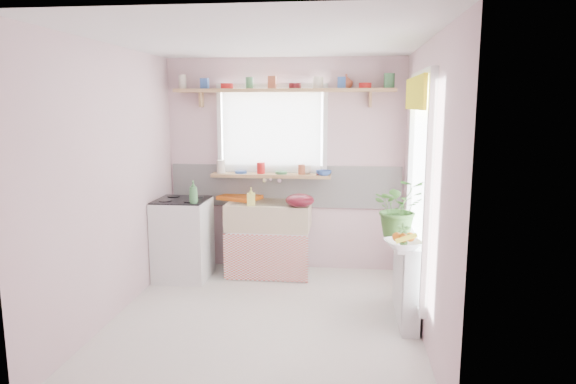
# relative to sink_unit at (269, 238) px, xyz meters

# --- Properties ---
(room) EXTENTS (3.20, 3.20, 3.20)m
(room) POSITION_rel_sink_unit_xyz_m (0.81, -0.43, 0.94)
(room) COLOR silver
(room) RESTS_ON ground
(sink_unit) EXTENTS (0.95, 0.65, 1.11)m
(sink_unit) POSITION_rel_sink_unit_xyz_m (0.00, 0.00, 0.00)
(sink_unit) COLOR white
(sink_unit) RESTS_ON ground
(cooker) EXTENTS (0.58, 0.58, 0.93)m
(cooker) POSITION_rel_sink_unit_xyz_m (-0.95, -0.24, 0.03)
(cooker) COLOR white
(cooker) RESTS_ON ground
(radiator_ledge) EXTENTS (0.22, 0.95, 0.78)m
(radiator_ledge) POSITION_rel_sink_unit_xyz_m (1.45, -1.09, -0.03)
(radiator_ledge) COLOR white
(radiator_ledge) RESTS_ON ground
(windowsill) EXTENTS (1.40, 0.22, 0.04)m
(windowsill) POSITION_rel_sink_unit_xyz_m (-0.00, 0.19, 0.71)
(windowsill) COLOR tan
(windowsill) RESTS_ON room
(pine_shelf) EXTENTS (2.52, 0.24, 0.04)m
(pine_shelf) POSITION_rel_sink_unit_xyz_m (0.15, 0.18, 1.69)
(pine_shelf) COLOR tan
(pine_shelf) RESTS_ON room
(shelf_crockery) EXTENTS (2.47, 0.11, 0.12)m
(shelf_crockery) POSITION_rel_sink_unit_xyz_m (0.13, 0.18, 1.76)
(shelf_crockery) COLOR silver
(shelf_crockery) RESTS_ON pine_shelf
(sill_crockery) EXTENTS (1.35, 0.11, 0.12)m
(sill_crockery) POSITION_rel_sink_unit_xyz_m (-0.05, 0.19, 0.78)
(sill_crockery) COLOR silver
(sill_crockery) RESTS_ON windowsill
(dish_tray) EXTENTS (0.54, 0.48, 0.05)m
(dish_tray) POSITION_rel_sink_unit_xyz_m (-0.38, 0.18, 0.44)
(dish_tray) COLOR orange
(dish_tray) RESTS_ON sink_unit
(colander) EXTENTS (0.41, 0.41, 0.14)m
(colander) POSITION_rel_sink_unit_xyz_m (0.37, -0.19, 0.49)
(colander) COLOR #560E1A
(colander) RESTS_ON sink_unit
(jade_plant) EXTENTS (0.55, 0.50, 0.54)m
(jade_plant) POSITION_rel_sink_unit_xyz_m (1.36, -1.10, 0.62)
(jade_plant) COLOR #3B6B2A
(jade_plant) RESTS_ON radiator_ledge
(fruit_bowl) EXTENTS (0.38, 0.38, 0.07)m
(fruit_bowl) POSITION_rel_sink_unit_xyz_m (1.36, -1.49, 0.38)
(fruit_bowl) COLOR white
(fruit_bowl) RESTS_ON radiator_ledge
(herb_pot) EXTENTS (0.12, 0.08, 0.22)m
(herb_pot) POSITION_rel_sink_unit_xyz_m (1.36, -1.49, 0.45)
(herb_pot) COLOR #3A6A2A
(herb_pot) RESTS_ON radiator_ledge
(soap_bottle_sink) EXTENTS (0.10, 0.10, 0.20)m
(soap_bottle_sink) POSITION_rel_sink_unit_xyz_m (-0.17, -0.16, 0.52)
(soap_bottle_sink) COLOR #F3F56D
(soap_bottle_sink) RESTS_ON sink_unit
(sill_cup) EXTENTS (0.17, 0.17, 0.10)m
(sill_cup) POSITION_rel_sink_unit_xyz_m (0.41, 0.25, 0.78)
(sill_cup) COLOR beige
(sill_cup) RESTS_ON windowsill
(sill_bowl) EXTENTS (0.19, 0.19, 0.06)m
(sill_bowl) POSITION_rel_sink_unit_xyz_m (0.62, 0.13, 0.76)
(sill_bowl) COLOR #345AA9
(sill_bowl) RESTS_ON windowsill
(shelf_vase) EXTENTS (0.20, 0.20, 0.16)m
(shelf_vase) POSITION_rel_sink_unit_xyz_m (0.86, 0.24, 1.79)
(shelf_vase) COLOR #B35237
(shelf_vase) RESTS_ON pine_shelf
(cooker_bottle) EXTENTS (0.11, 0.11, 0.25)m
(cooker_bottle) POSITION_rel_sink_unit_xyz_m (-0.74, -0.46, 0.61)
(cooker_bottle) COLOR #418248
(cooker_bottle) RESTS_ON cooker
(fruit) EXTENTS (0.20, 0.14, 0.10)m
(fruit) POSITION_rel_sink_unit_xyz_m (1.37, -1.49, 0.44)
(fruit) COLOR orange
(fruit) RESTS_ON fruit_bowl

